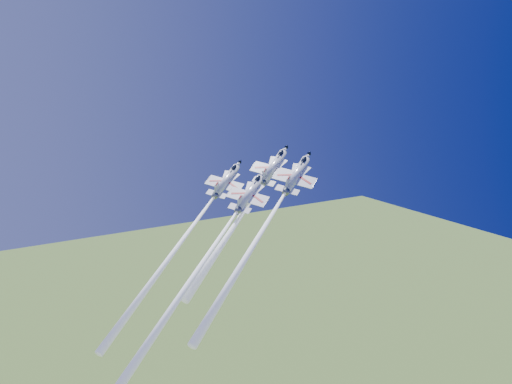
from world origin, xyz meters
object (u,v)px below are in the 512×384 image
jet_lead (246,208)px  jet_right (264,228)px  jet_left (185,237)px  jet_slot (208,254)px

jet_lead → jet_right: 8.87m
jet_left → jet_slot: 12.38m
jet_slot → jet_lead: bearing=84.7°
jet_left → jet_right: jet_right is taller
jet_lead → jet_right: jet_lead is taller
jet_slot → jet_left: bearing=140.1°
jet_lead → jet_slot: size_ratio=0.84×
jet_left → jet_slot: bearing=-39.9°
jet_right → jet_left: bearing=-176.6°
jet_left → jet_lead: bearing=32.3°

